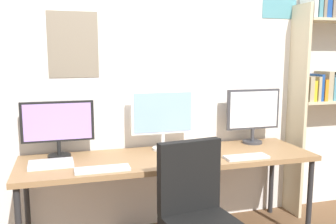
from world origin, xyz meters
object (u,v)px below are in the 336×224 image
object	(u,v)px
monitor_right	(253,113)
computer_mouse	(180,161)
laptop_closed	(51,164)
keyboard_left	(102,169)
bookshelf	(329,77)
monitor_left	(58,125)
desk	(170,162)
monitor_center	(163,116)
keyboard_right	(246,157)

from	to	relation	value
monitor_right	computer_mouse	distance (m)	0.97
computer_mouse	laptop_closed	bearing A→B (deg)	167.45
keyboard_left	computer_mouse	bearing A→B (deg)	1.83
bookshelf	computer_mouse	xyz separation A→B (m)	(-1.65, -0.44, -0.58)
monitor_left	bookshelf	bearing A→B (deg)	0.41
monitor_right	laptop_closed	size ratio (longest dim) A/B	1.59
monitor_right	bookshelf	bearing A→B (deg)	1.27
desk	monitor_left	xyz separation A→B (m)	(-0.85, 0.21, 0.31)
monitor_center	laptop_closed	distance (m)	0.98
laptop_closed	monitor_left	bearing A→B (deg)	73.58
monitor_left	keyboard_right	bearing A→B (deg)	-17.39
keyboard_right	computer_mouse	world-z (taller)	computer_mouse
keyboard_left	bookshelf	bearing A→B (deg)	11.69
keyboard_right	laptop_closed	xyz separation A→B (m)	(-1.47, 0.22, 0.00)
desk	laptop_closed	xyz separation A→B (m)	(-0.91, -0.01, 0.06)
keyboard_right	bookshelf	bearing A→B (deg)	22.62
monitor_right	keyboard_right	distance (m)	0.60
monitor_center	laptop_closed	size ratio (longest dim) A/B	1.69
computer_mouse	laptop_closed	world-z (taller)	computer_mouse
monitor_center	laptop_closed	world-z (taller)	monitor_center
desk	computer_mouse	world-z (taller)	computer_mouse
bookshelf	keyboard_left	size ratio (longest dim) A/B	5.56
monitor_left	keyboard_left	world-z (taller)	monitor_left
keyboard_left	monitor_left	bearing A→B (deg)	123.44
bookshelf	monitor_center	size ratio (longest dim) A/B	3.95
monitor_right	keyboard_left	size ratio (longest dim) A/B	1.33
desk	keyboard_left	bearing A→B (deg)	-157.67
laptop_closed	keyboard_right	bearing A→B (deg)	-10.24
desk	monitor_right	bearing A→B (deg)	13.99
bookshelf	keyboard_right	xyz separation A→B (m)	(-1.11, -0.46, -0.59)
desk	monitor_center	size ratio (longest dim) A/B	4.34
bookshelf	keyboard_left	world-z (taller)	bookshelf
laptop_closed	monitor_right	bearing A→B (deg)	5.50
monitor_left	computer_mouse	bearing A→B (deg)	-26.01
computer_mouse	laptop_closed	xyz separation A→B (m)	(-0.93, 0.21, -0.00)
computer_mouse	keyboard_left	bearing A→B (deg)	-178.17
desk	bookshelf	xyz separation A→B (m)	(1.67, 0.23, 0.64)
desk	monitor_right	distance (m)	0.94
monitor_right	laptop_closed	xyz separation A→B (m)	(-1.76, -0.22, -0.27)
keyboard_left	laptop_closed	world-z (taller)	laptop_closed
keyboard_right	keyboard_left	bearing A→B (deg)	180.00
bookshelf	computer_mouse	world-z (taller)	bookshelf
keyboard_right	desk	bearing A→B (deg)	157.67
keyboard_left	computer_mouse	world-z (taller)	computer_mouse
monitor_left	monitor_center	size ratio (longest dim) A/B	1.03
desk	bookshelf	distance (m)	1.80
bookshelf	monitor_center	bearing A→B (deg)	-179.38
keyboard_left	computer_mouse	size ratio (longest dim) A/B	4.01
monitor_center	desk	bearing A→B (deg)	-90.00
monitor_right	keyboard_left	bearing A→B (deg)	-162.61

